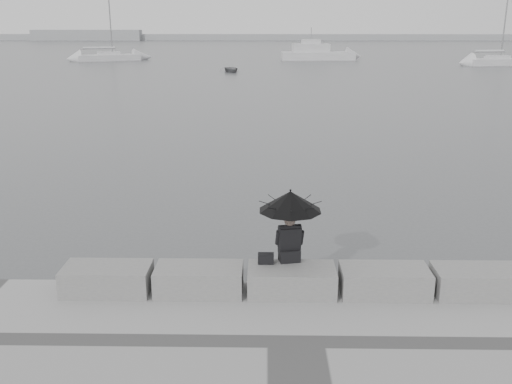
{
  "coord_description": "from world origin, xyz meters",
  "views": [
    {
      "loc": [
        -0.49,
        -10.0,
        5.32
      ],
      "look_at": [
        -0.71,
        3.0,
        1.4
      ],
      "focal_mm": 40.0,
      "sensor_mm": 36.0,
      "label": 1
    }
  ],
  "objects_px": {
    "sailboat_left": "(109,57)",
    "sailboat_right": "(497,61)",
    "motor_cruiser": "(318,53)",
    "seated_person": "(290,209)",
    "dinghy": "(231,69)"
  },
  "relations": [
    {
      "from": "seated_person",
      "to": "sailboat_right",
      "type": "height_order",
      "value": "sailboat_right"
    },
    {
      "from": "sailboat_right",
      "to": "seated_person",
      "type": "bearing_deg",
      "value": -125.28
    },
    {
      "from": "seated_person",
      "to": "dinghy",
      "type": "bearing_deg",
      "value": 83.24
    },
    {
      "from": "seated_person",
      "to": "sailboat_right",
      "type": "bearing_deg",
      "value": 54.48
    },
    {
      "from": "seated_person",
      "to": "motor_cruiser",
      "type": "height_order",
      "value": "motor_cruiser"
    },
    {
      "from": "sailboat_left",
      "to": "seated_person",
      "type": "bearing_deg",
      "value": -96.57
    },
    {
      "from": "sailboat_left",
      "to": "sailboat_right",
      "type": "xyz_separation_m",
      "value": [
        50.02,
        -7.69,
        0.01
      ]
    },
    {
      "from": "sailboat_right",
      "to": "motor_cruiser",
      "type": "height_order",
      "value": "sailboat_right"
    },
    {
      "from": "sailboat_left",
      "to": "dinghy",
      "type": "distance_m",
      "value": 25.01
    },
    {
      "from": "motor_cruiser",
      "to": "sailboat_right",
      "type": "bearing_deg",
      "value": -27.93
    },
    {
      "from": "seated_person",
      "to": "sailboat_left",
      "type": "relative_size",
      "value": 0.11
    },
    {
      "from": "sailboat_left",
      "to": "sailboat_right",
      "type": "height_order",
      "value": "same"
    },
    {
      "from": "motor_cruiser",
      "to": "seated_person",
      "type": "bearing_deg",
      "value": -99.4
    },
    {
      "from": "motor_cruiser",
      "to": "dinghy",
      "type": "height_order",
      "value": "motor_cruiser"
    },
    {
      "from": "motor_cruiser",
      "to": "dinghy",
      "type": "distance_m",
      "value": 22.17
    }
  ]
}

